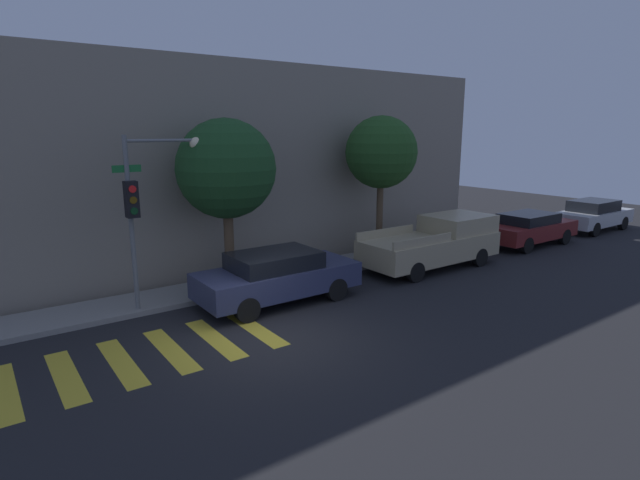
% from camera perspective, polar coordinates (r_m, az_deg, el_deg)
% --- Properties ---
extents(ground_plane, '(60.00, 60.00, 0.00)m').
position_cam_1_polar(ground_plane, '(11.78, -5.62, -11.23)').
color(ground_plane, black).
extents(sidewalk, '(26.00, 1.72, 0.14)m').
position_cam_1_polar(sidewalk, '(15.19, -13.39, -5.73)').
color(sidewalk, gray).
rests_on(sidewalk, ground).
extents(building_row, '(26.00, 6.00, 6.92)m').
position_cam_1_polar(building_row, '(18.53, -19.03, 7.88)').
color(building_row, gray).
rests_on(building_row, ground).
extents(crosswalk, '(5.66, 2.60, 0.00)m').
position_cam_1_polar(crosswalk, '(11.54, -19.20, -12.40)').
color(crosswalk, gold).
rests_on(crosswalk, ground).
extents(traffic_light_pole, '(2.36, 0.56, 4.61)m').
position_cam_1_polar(traffic_light_pole, '(13.38, -19.03, 5.26)').
color(traffic_light_pole, slate).
rests_on(traffic_light_pole, ground).
extents(sedan_near_corner, '(4.54, 1.87, 1.46)m').
position_cam_1_polar(sedan_near_corner, '(13.90, -4.90, -4.08)').
color(sedan_near_corner, '#2D3351').
rests_on(sedan_near_corner, ground).
extents(pickup_truck, '(5.21, 2.01, 1.74)m').
position_cam_1_polar(pickup_truck, '(17.95, 13.12, -0.23)').
color(pickup_truck, tan).
rests_on(pickup_truck, ground).
extents(sedan_middle, '(4.49, 1.82, 1.36)m').
position_cam_1_polar(sedan_middle, '(22.52, 22.77, 1.28)').
color(sedan_middle, maroon).
rests_on(sedan_middle, ground).
extents(sedan_far_end, '(4.42, 1.76, 1.47)m').
position_cam_1_polar(sedan_far_end, '(27.20, 28.78, 2.56)').
color(sedan_far_end, '#B7BABF').
rests_on(sedan_far_end, ground).
extents(tree_near_corner, '(2.86, 2.86, 5.07)m').
position_cam_1_polar(tree_near_corner, '(14.66, -10.67, 7.93)').
color(tree_near_corner, brown).
rests_on(tree_near_corner, ground).
extents(tree_midblock, '(2.55, 2.55, 5.23)m').
position_cam_1_polar(tree_midblock, '(18.00, 7.01, 9.85)').
color(tree_midblock, brown).
rests_on(tree_midblock, ground).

